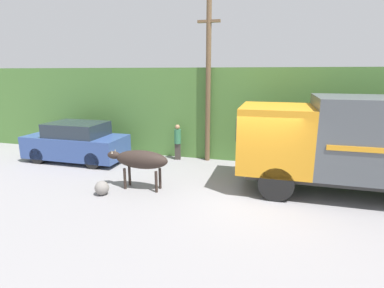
% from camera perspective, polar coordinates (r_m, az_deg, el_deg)
% --- Properties ---
extents(ground_plane, '(60.00, 60.00, 0.00)m').
position_cam_1_polar(ground_plane, '(9.60, 11.58, -9.54)').
color(ground_plane, gray).
extents(hillside_embankment, '(32.00, 5.04, 3.91)m').
position_cam_1_polar(hillside_embankment, '(15.01, 13.65, 6.40)').
color(hillside_embankment, '#4C7A38').
rests_on(hillside_embankment, ground_plane).
extents(building_backdrop, '(5.73, 2.70, 3.32)m').
position_cam_1_polar(building_backdrop, '(14.32, 2.44, 5.32)').
color(building_backdrop, '#B2BCAD').
rests_on(building_backdrop, ground_plane).
extents(cargo_truck, '(7.30, 2.50, 3.03)m').
position_cam_1_polar(cargo_truck, '(10.28, 30.36, 0.43)').
color(cargo_truck, '#2D2D2D').
rests_on(cargo_truck, ground_plane).
extents(brown_cow, '(2.10, 0.60, 1.29)m').
position_cam_1_polar(brown_cow, '(9.75, -9.79, -3.01)').
color(brown_cow, '#2D231E').
rests_on(brown_cow, ground_plane).
extents(parked_suv, '(4.22, 1.81, 1.66)m').
position_cam_1_polar(parked_suv, '(13.65, -21.20, 0.27)').
color(parked_suv, '#334C8C').
rests_on(parked_suv, ground_plane).
extents(pedestrian_on_hill, '(0.35, 0.35, 1.54)m').
position_cam_1_polar(pedestrian_on_hill, '(12.92, -2.76, 0.71)').
color(pedestrian_on_hill, '#38332D').
rests_on(pedestrian_on_hill, ground_plane).
extents(utility_pole, '(0.90, 0.21, 6.42)m').
position_cam_1_polar(utility_pole, '(12.50, 3.11, 11.77)').
color(utility_pole, brown).
rests_on(utility_pole, ground_plane).
extents(roadside_rock, '(0.44, 0.44, 0.44)m').
position_cam_1_polar(roadside_rock, '(9.79, -16.79, -8.02)').
color(roadside_rock, gray).
rests_on(roadside_rock, ground_plane).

